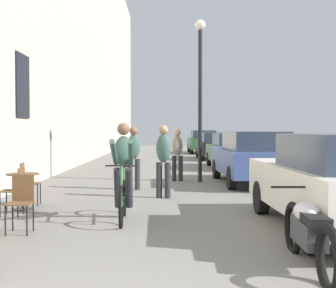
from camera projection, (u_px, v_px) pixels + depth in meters
cafe_chair_mid_toward_wall at (21, 199)px, 7.10m from camera, size 0.38×0.38×0.89m
cafe_table_far at (23, 183)px, 9.12m from camera, size 0.64×0.64×0.72m
cafe_chair_far_toward_street at (16, 188)px, 8.47m from camera, size 0.39×0.39×0.89m
cafe_chair_far_toward_wall at (27, 181)px, 9.67m from camera, size 0.41×0.41×0.89m
cyclist_on_bicycle at (123, 174)px, 8.11m from camera, size 0.52×1.76×1.74m
pedestrian_near at (163, 157)px, 10.65m from camera, size 0.38×0.30×1.69m
pedestrian_mid at (134, 154)px, 12.14m from camera, size 0.35×0.26×1.67m
pedestrian_far at (177, 152)px, 14.19m from camera, size 0.36×0.27×1.62m
street_lamp at (200, 79)px, 13.88m from camera, size 0.32×0.32×4.90m
parked_car_nearest at (336, 181)px, 7.16m from camera, size 1.89×4.32×1.52m
parked_car_second at (252, 157)px, 13.45m from camera, size 1.93×4.37×1.53m
parked_car_third at (231, 150)px, 18.98m from camera, size 1.76×4.05×1.43m
parked_car_fourth at (214, 145)px, 24.65m from camera, size 1.76×4.06×1.44m
parked_car_fifth at (203, 141)px, 30.93m from camera, size 1.86×4.34×1.54m
parked_motorcycle at (309, 233)px, 5.28m from camera, size 0.62×2.15×0.92m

